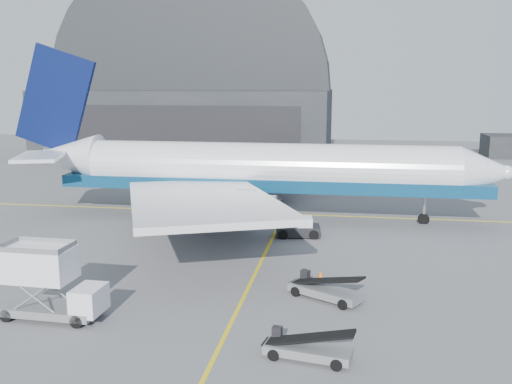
% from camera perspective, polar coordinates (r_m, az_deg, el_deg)
% --- Properties ---
extents(ground, '(200.00, 200.00, 0.00)m').
position_cam_1_polar(ground, '(39.87, -0.33, -8.68)').
color(ground, '#565659').
rests_on(ground, ground).
extents(taxi_lines, '(80.00, 42.12, 0.02)m').
position_cam_1_polar(taxi_lines, '(51.85, 1.96, -4.02)').
color(taxi_lines, yellow).
rests_on(taxi_lines, ground).
extents(hangar, '(50.00, 28.30, 28.00)m').
position_cam_1_polar(hangar, '(105.88, -6.42, 8.78)').
color(hangar, black).
rests_on(hangar, ground).
extents(airliner, '(49.61, 48.10, 17.41)m').
position_cam_1_polar(airliner, '(56.50, -0.59, 2.26)').
color(airliner, white).
rests_on(airliner, ground).
extents(catering_truck, '(6.13, 2.51, 4.16)m').
position_cam_1_polar(catering_truck, '(35.04, -20.10, -8.53)').
color(catering_truck, slate).
rests_on(catering_truck, ground).
extents(pushback_tug, '(4.06, 2.69, 1.77)m').
position_cam_1_polar(pushback_tug, '(50.47, 4.34, -3.70)').
color(pushback_tug, black).
rests_on(pushback_tug, ground).
extents(belt_loader_a, '(4.64, 2.21, 1.74)m').
position_cam_1_polar(belt_loader_a, '(29.07, 5.12, -15.33)').
color(belt_loader_a, slate).
rests_on(belt_loader_a, ground).
extents(belt_loader_b, '(4.89, 3.75, 1.92)m').
position_cam_1_polar(belt_loader_b, '(36.44, 6.90, -9.70)').
color(belt_loader_b, slate).
rests_on(belt_loader_b, ground).
extents(traffic_cone, '(0.39, 0.39, 0.56)m').
position_cam_1_polar(traffic_cone, '(40.15, 6.46, -8.21)').
color(traffic_cone, '#F15D07').
rests_on(traffic_cone, ground).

